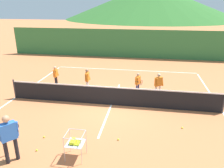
# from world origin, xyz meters

# --- Properties ---
(ground_plane) EXTENTS (120.00, 120.00, 0.00)m
(ground_plane) POSITION_xyz_m (0.00, 0.00, 0.00)
(ground_plane) COLOR #C67042
(line_baseline_far) EXTENTS (10.55, 0.08, 0.01)m
(line_baseline_far) POSITION_xyz_m (0.00, 6.32, 0.00)
(line_baseline_far) COLOR white
(line_baseline_far) RESTS_ON ground
(line_sideline_west) EXTENTS (0.08, 12.22, 0.01)m
(line_sideline_west) POSITION_xyz_m (-5.27, 0.00, 0.00)
(line_sideline_west) COLOR white
(line_sideline_west) RESTS_ON ground
(line_sideline_east) EXTENTS (0.08, 12.22, 0.01)m
(line_sideline_east) POSITION_xyz_m (5.27, 0.00, 0.00)
(line_sideline_east) COLOR white
(line_sideline_east) RESTS_ON ground
(line_service_center) EXTENTS (0.08, 5.97, 0.01)m
(line_service_center) POSITION_xyz_m (0.00, 0.00, 0.00)
(line_service_center) COLOR white
(line_service_center) RESTS_ON ground
(tennis_net) EXTENTS (10.52, 0.08, 1.05)m
(tennis_net) POSITION_xyz_m (0.00, 0.00, 0.50)
(tennis_net) COLOR #333338
(tennis_net) RESTS_ON ground
(instructor) EXTENTS (0.58, 0.80, 1.64)m
(instructor) POSITION_xyz_m (-2.42, -4.64, 0.98)
(instructor) COLOR black
(instructor) RESTS_ON ground
(student_0) EXTENTS (0.22, 0.50, 1.25)m
(student_0) POSITION_xyz_m (-3.80, 2.13, 0.75)
(student_0) COLOR black
(student_0) RESTS_ON ground
(student_1) EXTENTS (0.24, 0.54, 1.35)m
(student_1) POSITION_xyz_m (-1.65, 1.55, 0.81)
(student_1) COLOR silver
(student_1) RESTS_ON ground
(student_2) EXTENTS (0.41, 0.68, 1.23)m
(student_2) POSITION_xyz_m (1.21, 1.63, 0.74)
(student_2) COLOR navy
(student_2) RESTS_ON ground
(student_3) EXTENTS (0.52, 0.45, 1.35)m
(student_3) POSITION_xyz_m (2.30, 1.37, 0.81)
(student_3) COLOR silver
(student_3) RESTS_ON ground
(ball_cart) EXTENTS (0.58, 0.58, 0.90)m
(ball_cart) POSITION_xyz_m (-0.48, -4.15, 0.59)
(ball_cart) COLOR #B7B7BC
(ball_cart) RESTS_ON ground
(tennis_ball_1) EXTENTS (0.07, 0.07, 0.07)m
(tennis_ball_1) POSITION_xyz_m (0.77, -2.96, 0.03)
(tennis_ball_1) COLOR yellow
(tennis_ball_1) RESTS_ON ground
(tennis_ball_2) EXTENTS (0.07, 0.07, 0.07)m
(tennis_ball_2) POSITION_xyz_m (3.22, -1.71, 0.03)
(tennis_ball_2) COLOR yellow
(tennis_ball_2) RESTS_ON ground
(tennis_ball_3) EXTENTS (0.07, 0.07, 0.07)m
(tennis_ball_3) POSITION_xyz_m (-2.03, -3.27, 0.03)
(tennis_ball_3) COLOR yellow
(tennis_ball_3) RESTS_ON ground
(tennis_ball_5) EXTENTS (0.07, 0.07, 0.07)m
(tennis_ball_5) POSITION_xyz_m (-1.91, -4.06, 0.03)
(tennis_ball_5) COLOR yellow
(tennis_ball_5) RESTS_ON ground
(windscreen_fence) EXTENTS (23.21, 0.08, 2.61)m
(windscreen_fence) POSITION_xyz_m (0.00, 10.53, 1.30)
(windscreen_fence) COLOR #33753D
(windscreen_fence) RESTS_ON ground
(hill_0) EXTENTS (57.23, 57.23, 11.12)m
(hill_0) POSITION_xyz_m (1.41, 70.35, 5.56)
(hill_0) COLOR #2D6628
(hill_0) RESTS_ON ground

